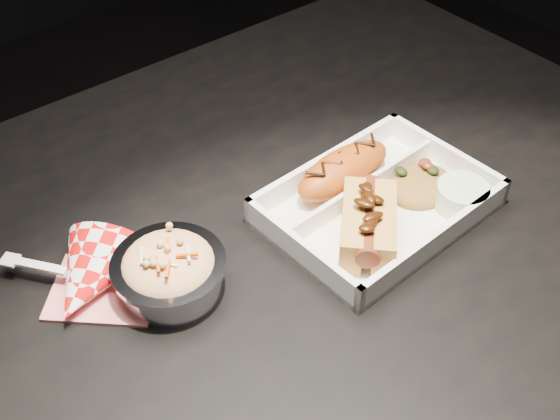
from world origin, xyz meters
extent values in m
cube|color=black|center=(0.00, 0.00, 0.73)|extent=(1.20, 0.80, 0.03)
cylinder|color=black|center=(0.55, 0.35, 0.36)|extent=(0.05, 0.05, 0.72)
cube|color=white|center=(0.15, -0.05, 0.75)|extent=(0.26, 0.19, 0.01)
cube|color=white|center=(0.15, 0.04, 0.77)|extent=(0.25, 0.02, 0.04)
cube|color=white|center=(0.16, -0.14, 0.77)|extent=(0.25, 0.02, 0.04)
cube|color=white|center=(0.03, -0.06, 0.77)|extent=(0.02, 0.18, 0.04)
cube|color=white|center=(0.28, -0.04, 0.77)|extent=(0.02, 0.18, 0.04)
cube|color=white|center=(0.15, -0.02, 0.77)|extent=(0.23, 0.02, 0.03)
ellipsoid|color=#B34D11|center=(0.15, 0.01, 0.78)|extent=(0.14, 0.06, 0.05)
cube|color=gold|center=(0.12, -0.09, 0.78)|extent=(0.10, 0.10, 0.04)
cube|color=gold|center=(0.10, -0.06, 0.78)|extent=(0.10, 0.10, 0.04)
cylinder|color=maroon|center=(0.11, -0.08, 0.79)|extent=(0.10, 0.10, 0.03)
ellipsoid|color=#A06D2E|center=(0.22, -0.06, 0.77)|extent=(0.09, 0.08, 0.03)
cylinder|color=beige|center=(0.23, -0.11, 0.77)|extent=(0.06, 0.06, 0.03)
cylinder|color=silver|center=(-0.09, 0.00, 0.77)|extent=(0.10, 0.10, 0.04)
cylinder|color=silver|center=(-0.09, 0.00, 0.79)|extent=(0.12, 0.12, 0.01)
ellipsoid|color=beige|center=(-0.09, 0.00, 0.79)|extent=(0.10, 0.10, 0.04)
cube|color=red|center=(-0.15, 0.05, 0.75)|extent=(0.14, 0.14, 0.00)
cone|color=red|center=(-0.16, 0.06, 0.77)|extent=(0.15, 0.15, 0.10)
cube|color=white|center=(-0.19, 0.10, 0.77)|extent=(0.04, 0.05, 0.00)
cube|color=white|center=(-0.21, 0.13, 0.77)|extent=(0.03, 0.03, 0.00)
camera|label=1|loc=(-0.31, -0.44, 1.31)|focal=45.00mm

